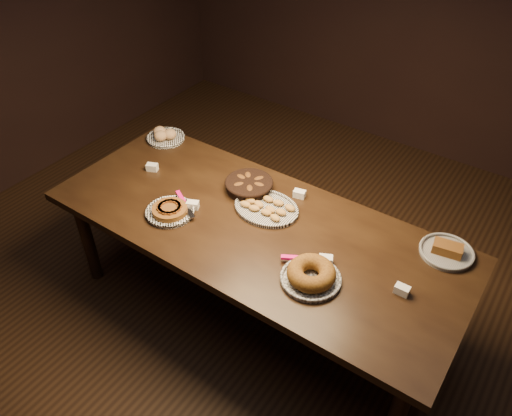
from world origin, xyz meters
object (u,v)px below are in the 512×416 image
Objects in this scene: apple_tart_plate at (170,210)px; madeleine_platter at (266,207)px; buffet_table at (254,233)px; bundt_cake_plate at (311,275)px.

apple_tart_plate reaches higher than madeleine_platter.
bundt_cake_plate reaches higher than buffet_table.
apple_tart_plate is (-0.44, -0.20, 0.09)m from buffet_table.
madeleine_platter is (0.43, 0.34, -0.00)m from apple_tart_plate.
buffet_table is 6.20× the size of madeleine_platter.
buffet_table is at bearing 154.75° from bundt_cake_plate.
apple_tart_plate is 0.92m from bundt_cake_plate.
apple_tart_plate is at bearing 177.17° from bundt_cake_plate.
madeleine_platter is at bearing 95.27° from buffet_table.
bundt_cake_plate reaches higher than apple_tart_plate.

